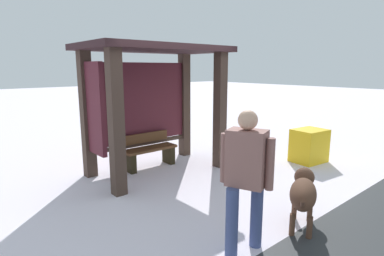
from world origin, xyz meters
The scene contains 6 objects.
ground_plane centered at (0.00, 0.00, 0.00)m, with size 60.00×60.00×0.00m, color white.
bus_shelter centered at (-0.08, 0.15, 1.71)m, with size 2.78×1.62×2.47m.
bench_left_inside centered at (0.00, 0.31, 0.33)m, with size 1.15×0.38×0.71m.
person_walking centered at (-0.84, -2.98, 0.94)m, with size 0.54×0.59×1.62m.
dog centered at (0.19, -3.08, 0.46)m, with size 1.00×0.68×0.68m.
grit_bin centered at (2.90, -1.64, 0.36)m, with size 0.70×0.56×0.73m, color yellow.
Camera 1 is at (-3.38, -5.07, 2.05)m, focal length 29.25 mm.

